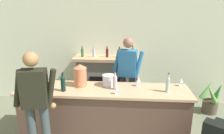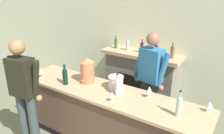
# 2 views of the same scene
# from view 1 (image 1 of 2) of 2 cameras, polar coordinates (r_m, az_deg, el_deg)

# --- Properties ---
(wall_back_panel) EXTENTS (12.00, 0.07, 2.75)m
(wall_back_panel) POSITION_cam_1_polar(r_m,az_deg,el_deg) (4.99, 1.03, 5.22)
(wall_back_panel) COLOR beige
(wall_back_panel) RESTS_ON ground_plane
(bar_counter) EXTENTS (3.07, 0.71, 0.97)m
(bar_counter) POSITION_cam_1_polar(r_m,az_deg,el_deg) (3.81, -2.40, -12.88)
(bar_counter) COLOR brown
(bar_counter) RESTS_ON ground_plane
(fireplace_stone) EXTENTS (1.59, 0.52, 1.51)m
(fireplace_stone) POSITION_cam_1_polar(r_m,az_deg,el_deg) (4.96, -1.34, -3.89)
(fireplace_stone) COLOR slate
(fireplace_stone) RESTS_ON ground_plane
(potted_plant_corner) EXTENTS (0.48, 0.51, 0.77)m
(potted_plant_corner) POSITION_cam_1_polar(r_m,az_deg,el_deg) (5.22, 26.35, -8.68)
(potted_plant_corner) COLOR #50473A
(potted_plant_corner) RESTS_ON ground_plane
(person_customer) EXTENTS (0.65, 0.35, 1.79)m
(person_customer) POSITION_cam_1_polar(r_m,az_deg,el_deg) (3.16, -20.82, -10.15)
(person_customer) COLOR #333D3F
(person_customer) RESTS_ON ground_plane
(person_bartender) EXTENTS (0.65, 0.36, 1.80)m
(person_bartender) POSITION_cam_1_polar(r_m,az_deg,el_deg) (4.17, 4.44, -2.49)
(person_bartender) COLOR #394142
(person_bartender) RESTS_ON ground_plane
(copper_dispenser) EXTENTS (0.24, 0.28, 0.41)m
(copper_dispenser) POSITION_cam_1_polar(r_m,az_deg,el_deg) (3.70, -9.04, -2.29)
(copper_dispenser) COLOR #CA714C
(copper_dispenser) RESTS_ON bar_counter
(ice_bucket_steel) EXTENTS (0.24, 0.24, 0.21)m
(ice_bucket_steel) POSITION_cam_1_polar(r_m,az_deg,el_deg) (3.70, -0.95, -3.83)
(ice_bucket_steel) COLOR silver
(ice_bucket_steel) RESTS_ON bar_counter
(wine_bottle_chardonnay_pale) EXTENTS (0.07, 0.07, 0.34)m
(wine_bottle_chardonnay_pale) POSITION_cam_1_polar(r_m,az_deg,el_deg) (3.54, 15.65, -4.66)
(wine_bottle_chardonnay_pale) COLOR #9CB8B0
(wine_bottle_chardonnay_pale) RESTS_ON bar_counter
(wine_bottle_rose_blush) EXTENTS (0.07, 0.07, 0.33)m
(wine_bottle_rose_blush) POSITION_cam_1_polar(r_m,az_deg,el_deg) (3.52, 0.86, -4.15)
(wine_bottle_rose_blush) COLOR #B3A9B1
(wine_bottle_rose_blush) RESTS_ON bar_counter
(wine_bottle_cabernet_heavy) EXTENTS (0.08, 0.08, 0.33)m
(wine_bottle_cabernet_heavy) POSITION_cam_1_polar(r_m,az_deg,el_deg) (3.55, -13.82, -4.42)
(wine_bottle_cabernet_heavy) COLOR black
(wine_bottle_cabernet_heavy) RESTS_ON bar_counter
(wine_glass_mid_counter) EXTENTS (0.09, 0.09, 0.17)m
(wine_glass_mid_counter) POSITION_cam_1_polar(r_m,az_deg,el_deg) (3.74, -21.79, -4.67)
(wine_glass_mid_counter) COLOR silver
(wine_glass_mid_counter) RESTS_ON bar_counter
(wine_glass_back_row) EXTENTS (0.07, 0.07, 0.15)m
(wine_glass_back_row) POSITION_cam_1_polar(r_m,az_deg,el_deg) (3.34, 1.35, -6.07)
(wine_glass_back_row) COLOR silver
(wine_glass_back_row) RESTS_ON bar_counter
(wine_glass_front_right) EXTENTS (0.08, 0.08, 0.15)m
(wine_glass_front_right) POSITION_cam_1_polar(r_m,az_deg,el_deg) (3.89, 19.10, -3.71)
(wine_glass_front_right) COLOR silver
(wine_glass_front_right) RESTS_ON bar_counter
(wine_glass_by_dispenser) EXTENTS (0.08, 0.08, 0.17)m
(wine_glass_by_dispenser) POSITION_cam_1_polar(r_m,az_deg,el_deg) (3.70, 7.53, -3.67)
(wine_glass_by_dispenser) COLOR silver
(wine_glass_by_dispenser) RESTS_ON bar_counter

